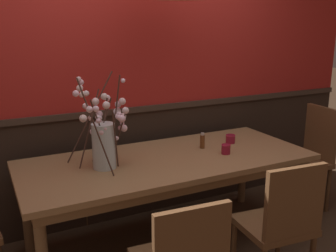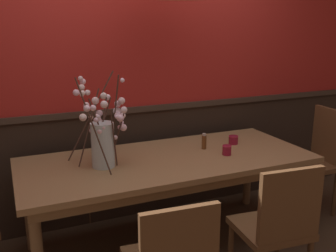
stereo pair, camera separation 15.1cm
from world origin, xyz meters
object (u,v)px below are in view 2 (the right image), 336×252
object	(u,v)px
chair_head_east_end	(316,156)
chair_near_side_right	(277,225)
candle_holder_nearer_edge	(233,140)
chair_far_side_right	(163,150)
condiment_bottle	(204,142)
dining_table	(168,167)
candle_holder_nearer_center	(227,150)
chair_far_side_left	(100,155)
vase_with_blossoms	(103,137)

from	to	relation	value
chair_head_east_end	chair_near_side_right	xyz separation A→B (m)	(-1.14, -0.86, -0.01)
candle_holder_nearer_edge	chair_far_side_right	bearing A→B (deg)	113.32
chair_head_east_end	condiment_bottle	size ratio (longest dim) A/B	7.54
dining_table	condiment_bottle	bearing A→B (deg)	13.23
chair_near_side_right	candle_holder_nearer_edge	xyz separation A→B (m)	(0.28, 0.94, 0.25)
chair_near_side_right	chair_far_side_right	bearing A→B (deg)	91.51
candle_holder_nearer_edge	condiment_bottle	xyz separation A→B (m)	(-0.29, -0.02, 0.02)
chair_head_east_end	chair_near_side_right	world-z (taller)	chair_head_east_end
chair_head_east_end	chair_far_side_right	bearing A→B (deg)	144.87
chair_head_east_end	chair_near_side_right	size ratio (longest dim) A/B	1.05
condiment_bottle	chair_near_side_right	bearing A→B (deg)	-89.55
dining_table	candle_holder_nearer_edge	world-z (taller)	candle_holder_nearer_edge
candle_holder_nearer_center	condiment_bottle	world-z (taller)	condiment_bottle
chair_far_side_left	vase_with_blossoms	bearing A→B (deg)	-101.18
chair_near_side_right	vase_with_blossoms	bearing A→B (deg)	133.95
chair_near_side_right	candle_holder_nearer_edge	bearing A→B (deg)	73.43
candle_holder_nearer_edge	chair_head_east_end	bearing A→B (deg)	-5.25
chair_far_side_right	candle_holder_nearer_edge	bearing A→B (deg)	-66.68
chair_near_side_right	vase_with_blossoms	xyz separation A→B (m)	(-0.84, 0.87, 0.42)
chair_far_side_left	chair_head_east_end	xyz separation A→B (m)	(1.82, -0.83, -0.00)
chair_far_side_right	chair_near_side_right	bearing A→B (deg)	-88.49
chair_head_east_end	candle_holder_nearer_edge	size ratio (longest dim) A/B	11.70
chair_far_side_left	candle_holder_nearer_center	xyz separation A→B (m)	(0.76, -0.97, 0.24)
chair_far_side_right	candle_holder_nearer_center	xyz separation A→B (m)	(0.13, -0.97, 0.27)
chair_near_side_right	condiment_bottle	world-z (taller)	chair_near_side_right
chair_near_side_right	condiment_bottle	xyz separation A→B (m)	(-0.01, 0.93, 0.27)
vase_with_blossoms	condiment_bottle	size ratio (longest dim) A/B	5.04
dining_table	vase_with_blossoms	distance (m)	0.56
chair_near_side_right	vase_with_blossoms	size ratio (longest dim) A/B	1.42
chair_far_side_right	vase_with_blossoms	distance (m)	1.23
chair_far_side_left	chair_head_east_end	distance (m)	2.00
chair_far_side_right	vase_with_blossoms	world-z (taller)	vase_with_blossoms
dining_table	chair_near_side_right	world-z (taller)	chair_near_side_right
dining_table	chair_near_side_right	xyz separation A→B (m)	(0.36, -0.84, -0.13)
chair_far_side_left	dining_table	bearing A→B (deg)	-69.33
vase_with_blossoms	chair_head_east_end	bearing A→B (deg)	-0.31
dining_table	condiment_bottle	world-z (taller)	condiment_bottle
candle_holder_nearer_center	candle_holder_nearer_edge	xyz separation A→B (m)	(0.20, 0.22, -0.00)
chair_far_side_left	condiment_bottle	distance (m)	1.05
chair_near_side_right	vase_with_blossoms	distance (m)	1.29
chair_far_side_left	chair_near_side_right	distance (m)	1.83
chair_far_side_right	candle_holder_nearer_center	world-z (taller)	chair_far_side_right
chair_far_side_left	candle_holder_nearer_center	world-z (taller)	chair_far_side_left
chair_near_side_right	candle_holder_nearer_center	bearing A→B (deg)	83.63
candle_holder_nearer_center	condiment_bottle	bearing A→B (deg)	113.46
chair_far_side_right	chair_near_side_right	xyz separation A→B (m)	(0.04, -1.70, 0.03)
chair_head_east_end	condiment_bottle	xyz separation A→B (m)	(-1.15, 0.06, 0.26)
vase_with_blossoms	chair_far_side_left	bearing A→B (deg)	78.82
dining_table	chair_head_east_end	xyz separation A→B (m)	(1.50, 0.02, -0.12)
chair_near_side_right	chair_far_side_left	bearing A→B (deg)	111.88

